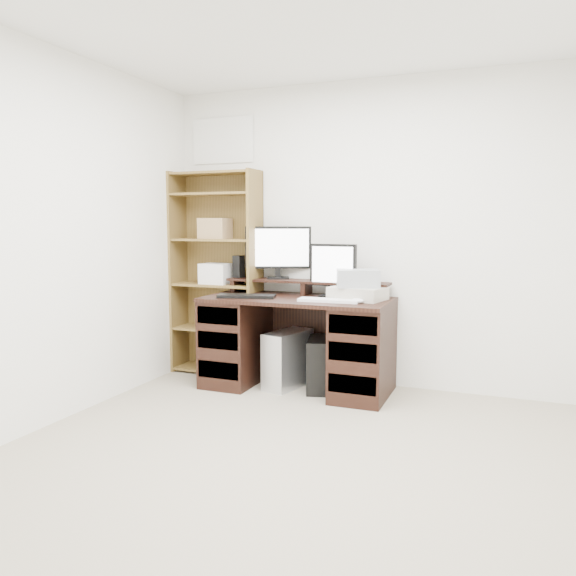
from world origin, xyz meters
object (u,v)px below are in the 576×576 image
Objects in this scene: monitor_wide at (278,250)px; monitor_small at (333,268)px; desk at (298,341)px; tower_silver at (288,359)px; tower_black at (320,364)px; bookshelf at (217,271)px; printer at (358,293)px.

monitor_wide is 1.24× the size of monitor_small.
desk is 0.18m from tower_silver.
monitor_wide is at bearing 137.29° from desk.
monitor_wide is 1.04m from tower_black.
bookshelf is (-1.03, 0.19, 0.71)m from tower_black.
monitor_wide is at bearing 4.34° from bookshelf.
monitor_wide is 1.33× the size of printer.
monitor_wide is at bearing 172.14° from monitor_small.
monitor_small reaches higher than tower_black.
monitor_small is at bearing 41.47° from tower_black.
monitor_small is at bearing -4.13° from bookshelf.
printer is at bearing -38.61° from monitor_wide.
printer is at bearing 5.89° from desk.
desk is 0.26m from tower_black.
tower_silver is at bearing 169.62° from tower_black.
monitor_wide is at bearing 175.89° from printer.
tower_black is 0.25× the size of bookshelf.
desk reaches higher than tower_black.
monitor_wide is 1.15× the size of tower_silver.
monitor_wide is 0.30× the size of bookshelf.
printer reaches higher than tower_black.
monitor_small is 1.07× the size of printer.
printer is 0.87× the size of tower_silver.
monitor_wide is 1.17× the size of tower_black.
desk is 3.30× the size of tower_black.
bookshelf is at bearing 165.94° from desk.
printer is 0.88× the size of tower_black.
monitor_wide reaches higher than monitor_small.
monitor_small is 0.84m from tower_silver.
tower_silver is (-0.57, -0.04, -0.57)m from printer.
monitor_small is 0.94× the size of tower_black.
tower_silver is (-0.09, 0.01, -0.16)m from desk.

